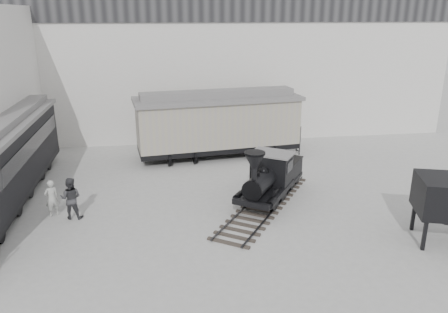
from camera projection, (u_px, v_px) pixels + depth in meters
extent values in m
plane|color=#9E9E9B|center=(253.00, 236.00, 17.63)|extent=(90.00, 90.00, 0.00)
cube|color=silver|center=(210.00, 60.00, 30.00)|extent=(34.00, 2.40, 11.00)
cube|color=#352D28|center=(264.00, 204.00, 20.40)|extent=(6.13, 7.92, 0.14)
cube|color=#2D2D30|center=(251.00, 201.00, 20.65)|extent=(4.68, 6.96, 0.05)
cube|color=#2D2D30|center=(277.00, 206.00, 20.12)|extent=(4.68, 6.96, 0.05)
cylinder|color=black|center=(246.00, 194.00, 20.12)|extent=(0.64, 0.89, 0.99)
cylinder|color=black|center=(275.00, 199.00, 19.54)|extent=(0.64, 0.89, 0.99)
cylinder|color=black|center=(256.00, 185.00, 21.13)|extent=(0.64, 0.89, 0.99)
cylinder|color=black|center=(283.00, 190.00, 20.55)|extent=(0.64, 0.89, 0.99)
cube|color=black|center=(265.00, 190.00, 20.30)|extent=(3.31, 3.71, 0.25)
cylinder|color=black|center=(261.00, 183.00, 19.58)|extent=(1.91, 2.23, 0.90)
cylinder|color=black|center=(254.00, 174.00, 18.66)|extent=(0.33, 0.33, 0.54)
cone|color=black|center=(255.00, 161.00, 18.47)|extent=(1.20, 1.20, 0.63)
sphere|color=black|center=(264.00, 171.00, 19.75)|extent=(0.47, 0.47, 0.47)
cube|color=black|center=(272.00, 168.00, 20.74)|extent=(2.15, 2.00, 1.40)
cube|color=slate|center=(272.00, 153.00, 20.51)|extent=(2.40, 2.25, 0.07)
cube|color=black|center=(282.00, 167.00, 22.29)|extent=(2.36, 2.41, 0.81)
cylinder|color=black|center=(179.00, 152.00, 26.79)|extent=(2.27, 1.13, 0.87)
cylinder|color=black|center=(256.00, 146.00, 28.06)|extent=(2.27, 1.13, 0.87)
cube|color=black|center=(218.00, 146.00, 27.36)|extent=(10.06, 3.91, 0.33)
cube|color=#9F9983|center=(218.00, 122.00, 26.88)|extent=(10.08, 4.02, 2.72)
cube|color=slate|center=(218.00, 99.00, 26.42)|extent=(10.44, 4.39, 0.22)
cube|color=slate|center=(218.00, 94.00, 26.32)|extent=(9.46, 2.46, 0.39)
cylinder|color=black|center=(24.00, 168.00, 24.11)|extent=(2.25, 0.88, 0.86)
cube|color=black|center=(29.00, 149.00, 20.21)|extent=(0.19, 11.41, 0.76)
imported|color=beige|center=(52.00, 198.00, 19.19)|extent=(0.73, 0.67, 1.68)
imported|color=#38383B|center=(71.00, 198.00, 18.94)|extent=(0.99, 0.82, 1.88)
cube|color=black|center=(424.00, 236.00, 16.45)|extent=(0.17, 0.17, 1.21)
cube|color=black|center=(413.00, 216.00, 18.00)|extent=(0.17, 0.17, 1.21)
cone|color=black|center=(447.00, 217.00, 16.94)|extent=(2.35, 2.35, 0.55)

